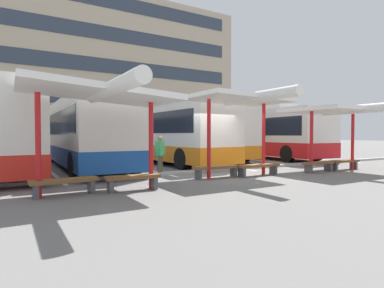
# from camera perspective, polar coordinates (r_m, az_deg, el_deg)

# --- Properties ---
(ground_plane) EXTENTS (160.00, 160.00, 0.00)m
(ground_plane) POSITION_cam_1_polar(r_m,az_deg,el_deg) (12.89, 5.67, -5.50)
(ground_plane) COLOR slate
(terminal_building) EXTENTS (43.75, 15.50, 22.41)m
(terminal_building) POSITION_cam_1_polar(r_m,az_deg,el_deg) (47.34, -21.23, 11.58)
(terminal_building) COLOR tan
(terminal_building) RESTS_ON ground
(coach_bus_1) EXTENTS (2.72, 11.44, 3.58)m
(coach_bus_1) POSITION_cam_1_polar(r_m,az_deg,el_deg) (16.52, -19.01, 1.75)
(coach_bus_1) COLOR silver
(coach_bus_1) RESTS_ON ground
(coach_bus_2) EXTENTS (3.26, 12.45, 3.67)m
(coach_bus_2) POSITION_cam_1_polar(r_m,az_deg,el_deg) (18.92, -6.18, 1.96)
(coach_bus_2) COLOR silver
(coach_bus_2) RESTS_ON ground
(coach_bus_3) EXTENTS (3.21, 11.49, 3.64)m
(coach_bus_3) POSITION_cam_1_polar(r_m,az_deg,el_deg) (21.68, 0.74, 1.91)
(coach_bus_3) COLOR silver
(coach_bus_3) RESTS_ON ground
(coach_bus_4) EXTENTS (3.37, 10.57, 3.58)m
(coach_bus_4) POSITION_cam_1_polar(r_m,az_deg,el_deg) (22.56, 12.96, 1.73)
(coach_bus_4) COLOR silver
(coach_bus_4) RESTS_ON ground
(lane_stripe_1) EXTENTS (0.16, 14.00, 0.01)m
(lane_stripe_1) POSITION_cam_1_polar(r_m,az_deg,el_deg) (17.70, -25.26, -3.68)
(lane_stripe_1) COLOR white
(lane_stripe_1) RESTS_ON ground
(lane_stripe_2) EXTENTS (0.16, 14.00, 0.01)m
(lane_stripe_2) POSITION_cam_1_polar(r_m,az_deg,el_deg) (18.48, -12.87, -3.34)
(lane_stripe_2) COLOR white
(lane_stripe_2) RESTS_ON ground
(lane_stripe_3) EXTENTS (0.16, 14.00, 0.01)m
(lane_stripe_3) POSITION_cam_1_polar(r_m,az_deg,el_deg) (20.04, -1.96, -2.91)
(lane_stripe_3) COLOR white
(lane_stripe_3) RESTS_ON ground
(lane_stripe_4) EXTENTS (0.16, 14.00, 0.01)m
(lane_stripe_4) POSITION_cam_1_polar(r_m,az_deg,el_deg) (22.21, 7.11, -2.47)
(lane_stripe_4) COLOR white
(lane_stripe_4) RESTS_ON ground
(lane_stripe_5) EXTENTS (0.16, 14.00, 0.01)m
(lane_stripe_5) POSITION_cam_1_polar(r_m,az_deg,el_deg) (24.83, 14.40, -2.07)
(lane_stripe_5) COLOR white
(lane_stripe_5) RESTS_ON ground
(waiting_shelter_0) EXTENTS (4.05, 4.64, 2.97)m
(waiting_shelter_0) POSITION_cam_1_polar(r_m,az_deg,el_deg) (8.79, -16.09, 8.66)
(waiting_shelter_0) COLOR red
(waiting_shelter_0) RESTS_ON ground
(bench_0) EXTENTS (1.73, 0.56, 0.45)m
(bench_0) POSITION_cam_1_polar(r_m,az_deg,el_deg) (8.99, -22.15, -6.59)
(bench_0) COLOR brown
(bench_0) RESTS_ON ground
(bench_1) EXTENTS (1.61, 0.47, 0.45)m
(bench_1) POSITION_cam_1_polar(r_m,az_deg,el_deg) (9.20, -10.72, -6.32)
(bench_1) COLOR brown
(bench_1) RESTS_ON ground
(waiting_shelter_1) EXTENTS (3.65, 4.21, 3.13)m
(waiting_shelter_1) POSITION_cam_1_polar(r_m,az_deg,el_deg) (11.96, 9.13, 7.80)
(waiting_shelter_1) COLOR red
(waiting_shelter_1) RESTS_ON ground
(bench_2) EXTENTS (1.86, 0.55, 0.45)m
(bench_2) POSITION_cam_1_polar(r_m,az_deg,el_deg) (11.73, 4.46, -4.54)
(bench_2) COLOR brown
(bench_2) RESTS_ON ground
(bench_3) EXTENTS (1.99, 0.47, 0.45)m
(bench_3) POSITION_cam_1_polar(r_m,az_deg,el_deg) (12.63, 11.95, -4.11)
(bench_3) COLOR brown
(bench_3) RESTS_ON ground
(waiting_shelter_2) EXTENTS (3.88, 4.87, 2.84)m
(waiting_shelter_2) POSITION_cam_1_polar(r_m,az_deg,el_deg) (15.09, 25.20, 5.41)
(waiting_shelter_2) COLOR red
(waiting_shelter_2) RESTS_ON ground
(bench_4) EXTENTS (1.65, 0.46, 0.45)m
(bench_4) POSITION_cam_1_polar(r_m,az_deg,el_deg) (14.58, 22.02, -3.45)
(bench_4) COLOR brown
(bench_4) RESTS_ON ground
(bench_5) EXTENTS (1.74, 0.45, 0.45)m
(bench_5) POSITION_cam_1_polar(r_m,az_deg,el_deg) (16.04, 25.91, -3.03)
(bench_5) COLOR brown
(bench_5) RESTS_ON ground
(platform_kerb) EXTENTS (44.00, 0.24, 0.12)m
(platform_kerb) POSITION_cam_1_polar(r_m,az_deg,el_deg) (13.68, 3.23, -4.82)
(platform_kerb) COLOR #ADADA8
(platform_kerb) RESTS_ON ground
(waiting_passenger_0) EXTENTS (0.49, 0.46, 1.57)m
(waiting_passenger_0) POSITION_cam_1_polar(r_m,az_deg,el_deg) (12.57, -5.83, -1.58)
(waiting_passenger_0) COLOR brown
(waiting_passenger_0) RESTS_ON ground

